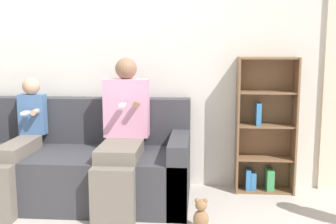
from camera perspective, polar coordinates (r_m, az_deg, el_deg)
The scene contains 7 objects.
ground_plane at distance 3.56m, azimuth -14.96°, elevation -14.30°, with size 14.00×14.00×0.00m, color #BCB2A8.
back_wall at distance 4.28m, azimuth -10.99°, elevation 7.28°, with size 10.00×0.06×2.55m.
couch at distance 3.98m, azimuth -13.27°, elevation -7.12°, with size 2.20×0.92×0.89m.
adult_seated at distance 3.66m, azimuth -6.21°, elevation -2.67°, with size 0.40×0.83×1.28m.
child_seated at distance 3.89m, azimuth -19.51°, elevation -4.00°, with size 0.25×0.85×1.10m.
bookshelf at distance 4.12m, azimuth 12.91°, elevation -2.48°, with size 0.55×0.25×1.28m.
teddy_bear at distance 3.32m, azimuth 4.50°, elevation -13.66°, with size 0.12×0.10×0.24m.
Camera 1 is at (1.13, -3.08, 1.39)m, focal length 45.00 mm.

